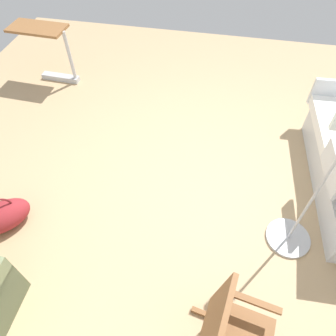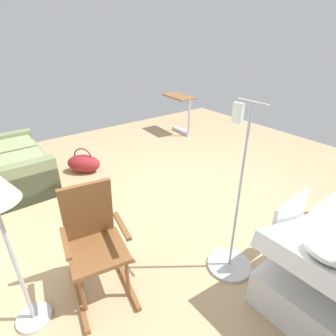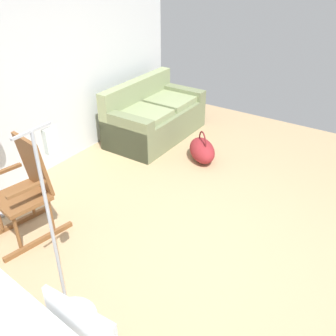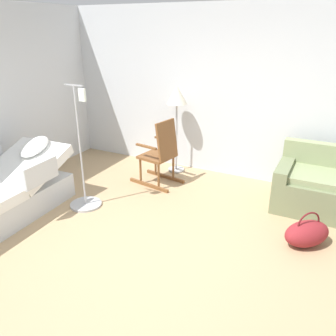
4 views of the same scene
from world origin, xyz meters
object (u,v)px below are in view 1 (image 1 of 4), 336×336
at_px(rocking_chair, 228,336).
at_px(duffel_bag, 2,217).
at_px(iv_pole, 294,226).
at_px(overbed_table, 48,48).

distance_m(rocking_chair, duffel_bag, 2.43).
bearing_deg(iv_pole, overbed_table, -32.14).
bearing_deg(rocking_chair, overbed_table, -49.07).
bearing_deg(rocking_chair, duffel_bag, -17.77).
bearing_deg(duffel_bag, iv_pole, -172.05).
bearing_deg(duffel_bag, overbed_table, -77.27).
bearing_deg(overbed_table, duffel_bag, 102.73).
xyz_separation_m(rocking_chair, iv_pole, (-0.59, -1.14, -0.25)).
relative_size(overbed_table, iv_pole, 0.50).
bearing_deg(duffel_bag, rocking_chair, 162.23).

